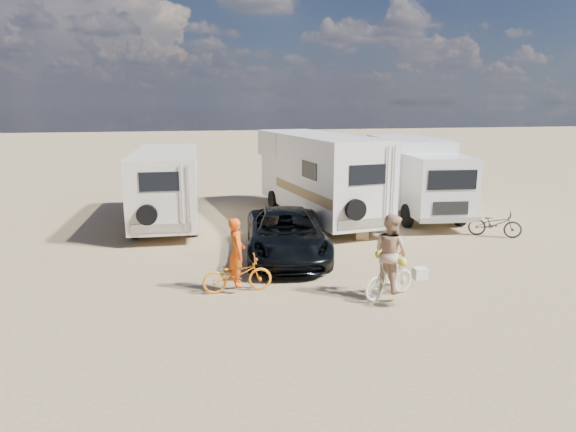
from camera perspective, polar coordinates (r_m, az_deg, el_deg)
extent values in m
plane|color=tan|center=(13.21, 10.32, -6.62)|extent=(140.00, 140.00, 0.00)
imported|color=black|center=(14.40, -0.19, -2.04)|extent=(2.90, 5.06, 1.33)
imported|color=orange|center=(11.88, -5.72, -6.53)|extent=(1.62, 0.58, 0.85)
imported|color=beige|center=(11.73, 11.32, -6.87)|extent=(1.52, 0.95, 0.89)
imported|color=#EA520E|center=(11.76, -5.76, -4.85)|extent=(0.39, 0.58, 1.58)
imported|color=tan|center=(11.59, 11.41, -4.87)|extent=(0.94, 1.04, 1.75)
imported|color=#292C29|center=(17.94, 22.20, -0.81)|extent=(1.70, 1.38, 0.87)
cube|color=#2A6A8D|center=(14.09, 2.19, -4.18)|extent=(0.65, 0.51, 0.48)
cube|color=#9C8052|center=(16.51, 8.24, -2.07)|extent=(0.47, 0.47, 0.32)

